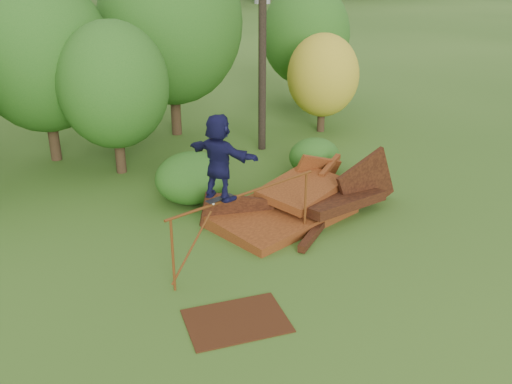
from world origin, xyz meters
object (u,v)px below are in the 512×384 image
skater (219,157)px  utility_pole (263,10)px  scrap_pile (300,204)px  flat_plate (236,321)px

skater → utility_pole: bearing=-62.9°
scrap_pile → flat_plate: bearing=-139.7°
scrap_pile → skater: 4.39m
scrap_pile → utility_pole: 7.55m
flat_plate → utility_pole: (6.23, 8.90, 5.01)m
skater → flat_plate: 3.49m
utility_pole → skater: bearing=-128.4°
scrap_pile → utility_pole: (2.21, 5.49, 4.68)m
scrap_pile → skater: (-3.31, -1.47, 2.48)m
skater → utility_pole: utility_pole is taller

